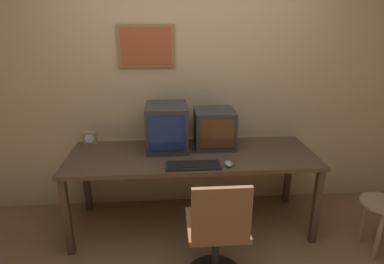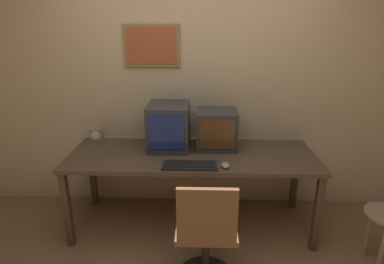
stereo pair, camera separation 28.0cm
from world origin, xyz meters
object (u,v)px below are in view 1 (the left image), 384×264
object	(u,v)px
monitor_right	(214,128)
mouse_near_keyboard	(229,164)
keyboard_main	(193,165)
desk_clock	(90,138)
monitor_left	(167,127)
side_stool	(381,214)
office_chair	(217,239)

from	to	relation	value
monitor_right	mouse_near_keyboard	bearing A→B (deg)	-82.81
keyboard_main	desk_clock	distance (m)	1.13
mouse_near_keyboard	monitor_left	bearing A→B (deg)	138.98
monitor_left	side_stool	xyz separation A→B (m)	(1.75, -0.64, -0.59)
keyboard_main	office_chair	size ratio (longest dim) A/B	0.51
office_chair	monitor_left	bearing A→B (deg)	110.54
keyboard_main	office_chair	bearing A→B (deg)	-74.67
monitor_right	monitor_left	bearing A→B (deg)	-178.08
monitor_left	office_chair	size ratio (longest dim) A/B	0.48
desk_clock	monitor_left	bearing A→B (deg)	-12.90
monitor_left	keyboard_main	size ratio (longest dim) A/B	0.95
mouse_near_keyboard	side_stool	bearing A→B (deg)	-9.35
keyboard_main	office_chair	xyz separation A→B (m)	(0.13, -0.48, -0.35)
mouse_near_keyboard	monitor_right	bearing A→B (deg)	97.19
mouse_near_keyboard	office_chair	world-z (taller)	office_chair
monitor_left	side_stool	world-z (taller)	monitor_left
keyboard_main	monitor_right	bearing A→B (deg)	62.23
keyboard_main	office_chair	world-z (taller)	office_chair
keyboard_main	mouse_near_keyboard	size ratio (longest dim) A/B	4.37
monitor_left	mouse_near_keyboard	xyz separation A→B (m)	(0.50, -0.43, -0.19)
monitor_right	office_chair	bearing A→B (deg)	-96.23
office_chair	side_stool	world-z (taller)	office_chair
office_chair	mouse_near_keyboard	bearing A→B (deg)	71.71
monitor_right	office_chair	distance (m)	1.06
desk_clock	keyboard_main	bearing A→B (deg)	-32.12
monitor_right	desk_clock	size ratio (longest dim) A/B	3.06
desk_clock	side_stool	world-z (taller)	desk_clock
mouse_near_keyboard	desk_clock	size ratio (longest dim) A/B	0.86
monitor_left	mouse_near_keyboard	bearing A→B (deg)	-41.02
keyboard_main	desk_clock	size ratio (longest dim) A/B	3.74
monitor_left	keyboard_main	xyz separation A→B (m)	(0.21, -0.43, -0.19)
monitor_left	desk_clock	xyz separation A→B (m)	(-0.74, 0.17, -0.15)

